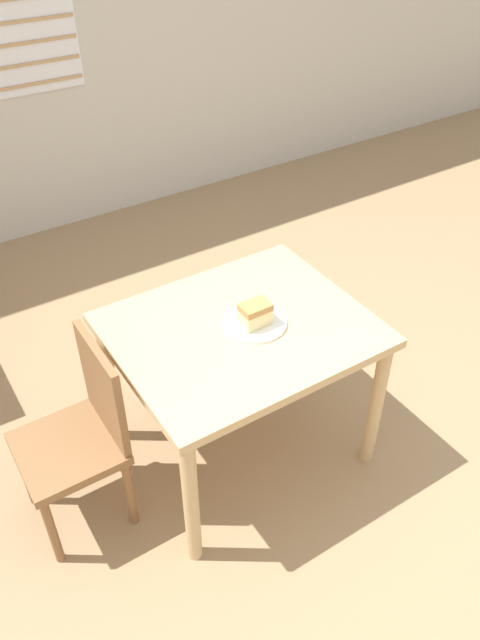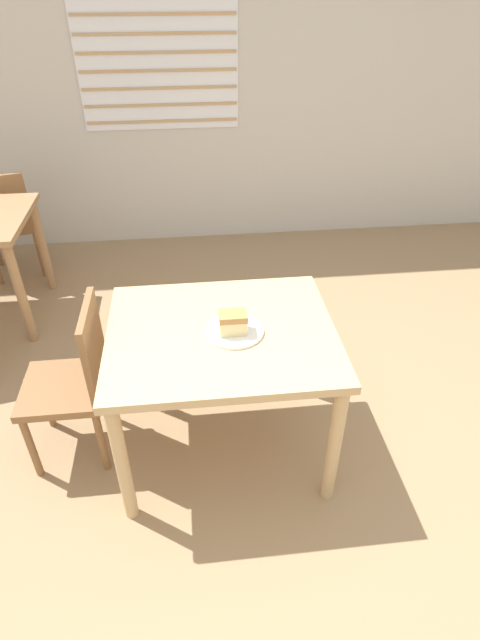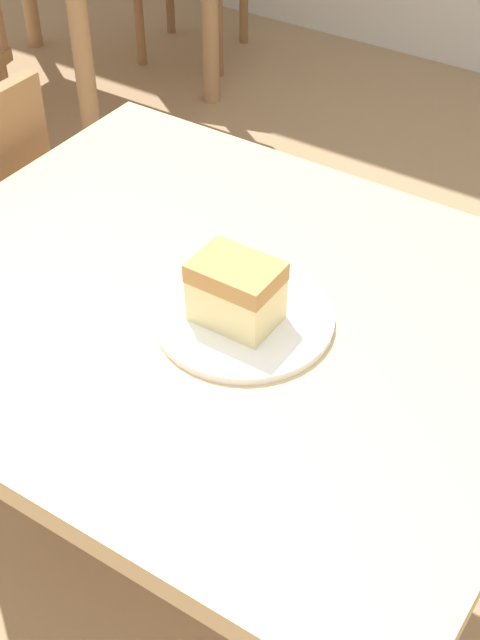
{
  "view_description": "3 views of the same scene",
  "coord_description": "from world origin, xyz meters",
  "px_view_note": "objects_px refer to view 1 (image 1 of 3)",
  "views": [
    {
      "loc": [
        -1.18,
        -1.09,
        2.31
      ],
      "look_at": [
        -0.12,
        0.56,
        0.75
      ],
      "focal_mm": 35.0,
      "sensor_mm": 36.0,
      "label": 1
    },
    {
      "loc": [
        -0.24,
        -1.22,
        2.06
      ],
      "look_at": [
        -0.05,
        0.49,
        0.82
      ],
      "focal_mm": 28.0,
      "sensor_mm": 36.0,
      "label": 2
    },
    {
      "loc": [
        0.45,
        -0.28,
        1.58
      ],
      "look_at": [
        -0.06,
        0.49,
        0.77
      ],
      "focal_mm": 50.0,
      "sensor_mm": 36.0,
      "label": 3
    }
  ],
  "objects_px": {
    "dining_table_near": "(241,346)",
    "cake_slice": "(255,314)",
    "chair_near_window": "(82,433)",
    "plate": "(255,323)"
  },
  "relations": [
    {
      "from": "dining_table_near",
      "to": "cake_slice",
      "type": "distance_m",
      "value": 0.17
    },
    {
      "from": "chair_near_window",
      "to": "plate",
      "type": "height_order",
      "value": "chair_near_window"
    },
    {
      "from": "dining_table_near",
      "to": "chair_near_window",
      "type": "distance_m",
      "value": 0.72
    },
    {
      "from": "cake_slice",
      "to": "plate",
      "type": "bearing_deg",
      "value": 57.69
    },
    {
      "from": "dining_table_near",
      "to": "chair_near_window",
      "type": "height_order",
      "value": "chair_near_window"
    },
    {
      "from": "dining_table_near",
      "to": "plate",
      "type": "height_order",
      "value": "plate"
    },
    {
      "from": "dining_table_near",
      "to": "plate",
      "type": "distance_m",
      "value": 0.12
    },
    {
      "from": "chair_near_window",
      "to": "cake_slice",
      "type": "height_order",
      "value": "chair_near_window"
    },
    {
      "from": "dining_table_near",
      "to": "plate",
      "type": "relative_size",
      "value": 3.9
    },
    {
      "from": "dining_table_near",
      "to": "chair_near_window",
      "type": "bearing_deg",
      "value": 174.69
    }
  ]
}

